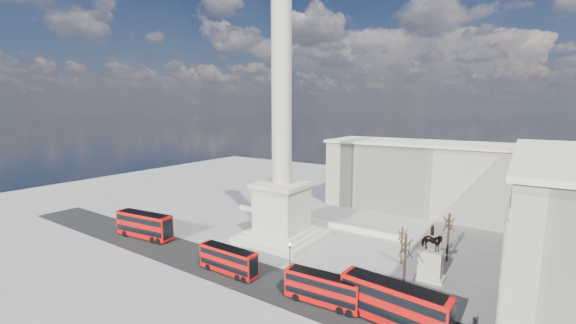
# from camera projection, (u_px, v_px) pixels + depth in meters

# --- Properties ---
(ground) EXTENTS (180.00, 180.00, 0.00)m
(ground) POSITION_uv_depth(u_px,v_px,m) (266.00, 247.00, 62.50)
(ground) COLOR gray
(ground) RESTS_ON ground
(asphalt_road) EXTENTS (120.00, 9.00, 0.01)m
(asphalt_road) POSITION_uv_depth(u_px,v_px,m) (252.00, 276.00, 51.53)
(asphalt_road) COLOR black
(asphalt_road) RESTS_ON ground
(nelsons_column) EXTENTS (14.00, 14.00, 49.85)m
(nelsons_column) POSITION_uv_depth(u_px,v_px,m) (282.00, 171.00, 64.73)
(nelsons_column) COLOR beige
(nelsons_column) RESTS_ON ground
(balustrade_wall) EXTENTS (40.00, 0.60, 1.10)m
(balustrade_wall) POSITION_uv_depth(u_px,v_px,m) (311.00, 221.00, 75.58)
(balustrade_wall) COLOR beige
(balustrade_wall) RESTS_ON ground
(building_northeast) EXTENTS (51.00, 17.00, 16.60)m
(building_northeast) POSITION_uv_depth(u_px,v_px,m) (436.00, 177.00, 83.17)
(building_northeast) COLOR beige
(building_northeast) RESTS_ON ground
(red_bus_a) EXTENTS (12.33, 4.21, 4.90)m
(red_bus_a) POSITION_uv_depth(u_px,v_px,m) (145.00, 225.00, 66.63)
(red_bus_a) COLOR #BD0C09
(red_bus_a) RESTS_ON ground
(red_bus_b) EXTENTS (9.78, 2.37, 3.96)m
(red_bus_b) POSITION_uv_depth(u_px,v_px,m) (229.00, 260.00, 52.22)
(red_bus_b) COLOR #BD0C09
(red_bus_b) RESTS_ON ground
(red_bus_c) EXTENTS (9.91, 2.89, 3.97)m
(red_bus_c) POSITION_uv_depth(u_px,v_px,m) (323.00, 289.00, 43.86)
(red_bus_c) COLOR #BD0C09
(red_bus_c) RESTS_ON ground
(red_bus_d) EXTENTS (12.40, 3.91, 4.94)m
(red_bus_d) POSITION_uv_depth(u_px,v_px,m) (394.00, 304.00, 39.47)
(red_bus_d) COLOR #BD0C09
(red_bus_d) RESTS_ON ground
(victorian_lamp) EXTENTS (0.55, 0.55, 6.46)m
(victorian_lamp) POSITION_uv_depth(u_px,v_px,m) (290.00, 261.00, 47.79)
(victorian_lamp) COLOR black
(victorian_lamp) RESTS_ON ground
(equestrian_statue) EXTENTS (3.87, 2.91, 8.10)m
(equestrian_statue) POSITION_uv_depth(u_px,v_px,m) (430.00, 260.00, 50.33)
(equestrian_statue) COLOR beige
(equestrian_statue) RESTS_ON ground
(bare_tree_near) EXTENTS (2.01, 2.01, 8.80)m
(bare_tree_near) POSITION_uv_depth(u_px,v_px,m) (406.00, 245.00, 45.34)
(bare_tree_near) COLOR #332319
(bare_tree_near) RESTS_ON ground
(bare_tree_mid) EXTENTS (1.67, 1.67, 6.33)m
(bare_tree_mid) POSITION_uv_depth(u_px,v_px,m) (402.00, 234.00, 54.88)
(bare_tree_mid) COLOR #332319
(bare_tree_mid) RESTS_ON ground
(bare_tree_far) EXTENTS (2.03, 2.03, 8.30)m
(bare_tree_far) POSITION_uv_depth(u_px,v_px,m) (449.00, 222.00, 55.80)
(bare_tree_far) COLOR #332319
(bare_tree_far) RESTS_ON ground
(pedestrian_walking) EXTENTS (0.65, 0.44, 1.75)m
(pedestrian_walking) POSITION_uv_depth(u_px,v_px,m) (422.00, 294.00, 44.83)
(pedestrian_walking) COLOR black
(pedestrian_walking) RESTS_ON ground
(pedestrian_standing) EXTENTS (1.00, 0.91, 1.68)m
(pedestrian_standing) POSITION_uv_depth(u_px,v_px,m) (473.00, 324.00, 38.59)
(pedestrian_standing) COLOR black
(pedestrian_standing) RESTS_ON ground
(pedestrian_crossing) EXTENTS (1.12, 1.10, 1.89)m
(pedestrian_crossing) POSITION_uv_depth(u_px,v_px,m) (350.00, 283.00, 47.50)
(pedestrian_crossing) COLOR black
(pedestrian_crossing) RESTS_ON ground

